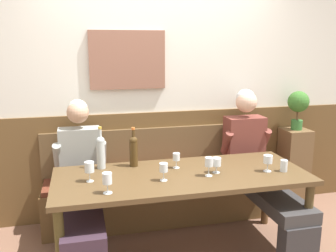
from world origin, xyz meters
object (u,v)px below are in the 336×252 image
object	(u,v)px
person_center_left_seat	(258,163)
wine_glass_mid_right	(176,158)
dining_table	(182,183)
wine_glass_center_rear	(216,163)
wine_glass_by_bottle	(107,180)
potted_plant	(298,104)
wall_bench	(164,194)
wine_glass_left_end	(209,163)
wine_glass_mid_left	(268,160)
wine_glass_near_bucket	(89,167)
wine_glass_center_front	(164,168)
person_center_right_seat	(81,183)
water_tumbler_right	(284,166)
wine_bottle_amber_mid	(101,151)
wine_bottle_green_tall	(134,150)

from	to	relation	value
person_center_left_seat	wine_glass_mid_right	world-z (taller)	person_center_left_seat
dining_table	wine_glass_center_rear	bearing A→B (deg)	-8.03
wine_glass_by_bottle	potted_plant	bearing A→B (deg)	24.50
wall_bench	wine_glass_left_end	size ratio (longest dim) A/B	15.31
wine_glass_by_bottle	wine_glass_mid_left	world-z (taller)	wine_glass_by_bottle
wine_glass_near_bucket	dining_table	bearing A→B (deg)	-0.11
wine_glass_mid_right	wine_glass_mid_left	world-z (taller)	wine_glass_mid_left
wall_bench	wine_glass_center_front	xyz separation A→B (m)	(-0.18, -0.78, 0.56)
person_center_right_seat	wine_glass_by_bottle	bearing A→B (deg)	-71.63
wall_bench	wine_glass_near_bucket	world-z (taller)	wall_bench
wall_bench	potted_plant	distance (m)	1.73
wine_glass_left_end	potted_plant	size ratio (longest dim) A/B	0.37
wine_glass_mid_right	potted_plant	size ratio (longest dim) A/B	0.32
wine_glass_mid_right	wine_glass_center_rear	size ratio (longest dim) A/B	1.03
wine_glass_mid_right	wine_glass_mid_left	bearing A→B (deg)	-20.03
wine_glass_mid_right	wine_glass_mid_left	xyz separation A→B (m)	(0.72, -0.26, 0.01)
wine_glass_mid_right	water_tumbler_right	world-z (taller)	wine_glass_mid_right
wine_glass_mid_right	water_tumbler_right	bearing A→B (deg)	-18.98
person_center_right_seat	wine_glass_left_end	distance (m)	1.11
water_tumbler_right	wine_glass_center_front	bearing A→B (deg)	178.55
wine_glass_mid_left	wine_glass_center_front	size ratio (longest dim) A/B	0.99
dining_table	wine_bottle_amber_mid	bearing A→B (deg)	154.90
wine_bottle_amber_mid	wine_glass_center_rear	distance (m)	0.99
wine_glass_mid_left	wine_bottle_green_tall	bearing A→B (deg)	159.48
wine_glass_mid_left	water_tumbler_right	bearing A→B (deg)	-13.07
wine_glass_mid_left	water_tumbler_right	world-z (taller)	wine_glass_mid_left
person_center_left_seat	wine_bottle_green_tall	size ratio (longest dim) A/B	3.84
wine_glass_mid_right	wine_glass_center_front	world-z (taller)	wine_glass_center_front
wine_glass_mid_left	potted_plant	size ratio (longest dim) A/B	0.33
person_center_right_seat	wine_glass_mid_right	distance (m)	0.85
person_center_right_seat	wine_bottle_amber_mid	world-z (taller)	person_center_right_seat
person_center_left_seat	wine_glass_mid_left	world-z (taller)	person_center_left_seat
wall_bench	dining_table	distance (m)	0.77
wall_bench	wine_glass_by_bottle	size ratio (longest dim) A/B	15.49
person_center_right_seat	wine_glass_center_rear	size ratio (longest dim) A/B	9.96
wine_glass_by_bottle	water_tumbler_right	distance (m)	1.49
wall_bench	wine_bottle_green_tall	bearing A→B (deg)	-133.38
wall_bench	wine_glass_by_bottle	distance (m)	1.26
person_center_left_seat	potted_plant	size ratio (longest dim) A/B	3.16
person_center_left_seat	wine_glass_mid_right	bearing A→B (deg)	-168.35
potted_plant	person_center_right_seat	bearing A→B (deg)	-170.00
wine_glass_center_rear	potted_plant	xyz separation A→B (m)	(1.21, 0.74, 0.33)
wine_bottle_amber_mid	person_center_left_seat	bearing A→B (deg)	1.27
wall_bench	wine_glass_by_bottle	xyz separation A→B (m)	(-0.63, -0.93, 0.56)
wine_glass_left_end	wine_glass_near_bucket	bearing A→B (deg)	173.91
wine_glass_near_bucket	wine_bottle_green_tall	bearing A→B (deg)	36.72
dining_table	wine_glass_center_rear	size ratio (longest dim) A/B	16.16
wine_glass_left_end	water_tumbler_right	distance (m)	0.66
dining_table	wine_bottle_green_tall	world-z (taller)	wine_bottle_green_tall
wine_glass_center_rear	wine_glass_mid_right	bearing A→B (deg)	146.53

